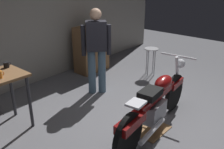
% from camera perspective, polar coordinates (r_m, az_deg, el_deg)
% --- Properties ---
extents(ground_plane, '(12.00, 12.00, 0.00)m').
position_cam_1_polar(ground_plane, '(4.25, 7.59, -10.37)').
color(ground_plane, slate).
extents(back_wall, '(8.00, 0.12, 3.10)m').
position_cam_1_polar(back_wall, '(5.64, -16.71, 13.93)').
color(back_wall, gray).
rests_on(back_wall, ground_plane).
extents(motorcycle, '(2.19, 0.63, 1.00)m').
position_cam_1_polar(motorcycle, '(3.86, 9.90, -6.36)').
color(motorcycle, black).
rests_on(motorcycle, ground_plane).
extents(person_standing, '(0.45, 0.42, 1.67)m').
position_cam_1_polar(person_standing, '(4.84, -3.55, 5.97)').
color(person_standing, slate).
rests_on(person_standing, ground_plane).
extents(shop_stool, '(0.32, 0.32, 0.64)m').
position_cam_1_polar(shop_stool, '(5.94, 8.82, 4.54)').
color(shop_stool, '#B2B2B7').
rests_on(shop_stool, ground_plane).
extents(wooden_dresser, '(0.80, 0.47, 1.10)m').
position_cam_1_polar(wooden_dresser, '(6.13, -4.67, 5.79)').
color(wooden_dresser, brown).
rests_on(wooden_dresser, ground_plane).
extents(drip_tray, '(0.56, 0.40, 0.01)m').
position_cam_1_polar(drip_tray, '(4.04, 8.98, -12.22)').
color(drip_tray, olive).
rests_on(drip_tray, ground_plane).
extents(mug_orange_travel, '(0.11, 0.07, 0.11)m').
position_cam_1_polar(mug_orange_travel, '(3.82, -24.04, -0.01)').
color(mug_orange_travel, orange).
rests_on(mug_orange_travel, workbench).
extents(mug_black_matte, '(0.12, 0.08, 0.09)m').
position_cam_1_polar(mug_black_matte, '(4.22, -22.74, 2.03)').
color(mug_black_matte, black).
rests_on(mug_black_matte, workbench).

